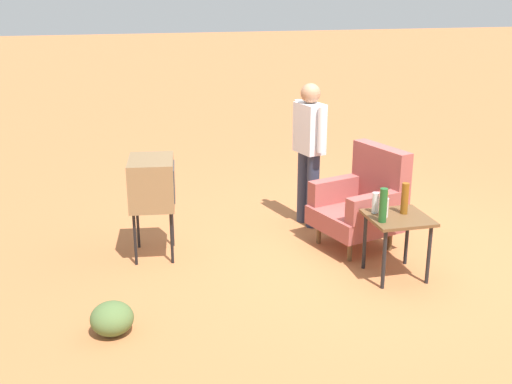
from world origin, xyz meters
TOP-DOWN VIEW (x-y plane):
  - ground_plane at (0.00, 0.00)m, footprint 60.00×60.00m
  - armchair at (-0.16, 0.00)m, footprint 0.95×0.97m
  - side_table at (0.62, 0.02)m, footprint 0.56×0.56m
  - tv_on_stand at (-0.41, -2.17)m, footprint 0.65×0.51m
  - person_standing at (-0.89, -0.37)m, footprint 0.55×0.31m
  - bottle_short_clear at (0.48, -0.15)m, footprint 0.06×0.06m
  - bottle_wine_green at (0.72, -0.19)m, footprint 0.07×0.07m
  - bottle_tall_amber at (0.56, 0.10)m, footprint 0.07×0.07m
  - flower_vase at (0.59, -0.12)m, footprint 0.15×0.09m
  - shrub_far at (1.08, -2.65)m, footprint 0.35×0.35m

SIDE VIEW (x-z plane):
  - ground_plane at x=0.00m, z-range 0.00..0.00m
  - shrub_far at x=1.08m, z-range 0.00..0.27m
  - armchair at x=-0.16m, z-range -0.03..1.03m
  - side_table at x=0.62m, z-range 0.22..0.82m
  - bottle_short_clear at x=0.48m, z-range 0.61..0.81m
  - flower_vase at x=0.59m, z-range 0.62..0.89m
  - bottle_tall_amber at x=0.56m, z-range 0.61..0.91m
  - bottle_wine_green at x=0.72m, z-range 0.61..0.93m
  - tv_on_stand at x=-0.41m, z-range 0.27..1.30m
  - person_standing at x=-0.89m, z-range 0.12..1.76m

